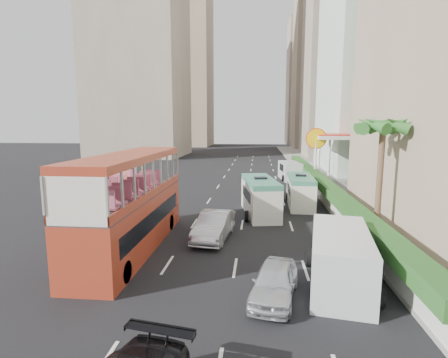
# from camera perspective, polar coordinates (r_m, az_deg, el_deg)

# --- Properties ---
(ground_plane) EXTENTS (200.00, 200.00, 0.00)m
(ground_plane) POSITION_cam_1_polar(r_m,az_deg,el_deg) (18.49, 3.50, -11.86)
(ground_plane) COLOR black
(ground_plane) RESTS_ON ground
(double_decker_bus) EXTENTS (2.50, 11.00, 5.06)m
(double_decker_bus) POSITION_cam_1_polar(r_m,az_deg,el_deg) (18.92, -14.93, -3.67)
(double_decker_bus) COLOR #A3331D
(double_decker_bus) RESTS_ON ground
(car_silver_lane_a) EXTENTS (2.17, 4.86, 1.55)m
(car_silver_lane_a) POSITION_cam_1_polar(r_m,az_deg,el_deg) (20.54, -1.62, -9.70)
(car_silver_lane_a) COLOR silver
(car_silver_lane_a) RESTS_ON ground
(car_silver_lane_b) EXTENTS (2.26, 4.09, 1.32)m
(car_silver_lane_b) POSITION_cam_1_polar(r_m,az_deg,el_deg) (14.20, 8.19, -18.68)
(car_silver_lane_b) COLOR silver
(car_silver_lane_b) RESTS_ON ground
(van_asset) EXTENTS (2.70, 4.93, 1.31)m
(van_asset) POSITION_cam_1_polar(r_m,az_deg,el_deg) (31.50, 7.08, -3.16)
(van_asset) COLOR silver
(van_asset) RESTS_ON ground
(minibus_near) EXTENTS (2.99, 6.23, 2.65)m
(minibus_near) POSITION_cam_1_polar(r_m,az_deg,el_deg) (25.65, 5.90, -2.90)
(minibus_near) COLOR silver
(minibus_near) RESTS_ON ground
(minibus_far) EXTENTS (1.95, 5.56, 2.45)m
(minibus_far) POSITION_cam_1_polar(r_m,az_deg,el_deg) (28.83, 12.35, -1.94)
(minibus_far) COLOR silver
(minibus_far) RESTS_ON ground
(panel_van_near) EXTENTS (3.11, 5.85, 2.22)m
(panel_van_near) POSITION_cam_1_polar(r_m,az_deg,el_deg) (15.44, 18.43, -12.20)
(panel_van_near) COLOR silver
(panel_van_near) RESTS_ON ground
(panel_van_far) EXTENTS (2.60, 5.32, 2.05)m
(panel_van_far) POSITION_cam_1_polar(r_m,az_deg,el_deg) (42.69, 10.72, 1.32)
(panel_van_far) COLOR silver
(panel_van_far) RESTS_ON ground
(sidewalk) EXTENTS (6.00, 120.00, 0.18)m
(sidewalk) POSITION_cam_1_polar(r_m,az_deg,el_deg) (43.60, 16.64, 0.02)
(sidewalk) COLOR #99968C
(sidewalk) RESTS_ON ground
(kerb_wall) EXTENTS (0.30, 44.00, 1.00)m
(kerb_wall) POSITION_cam_1_polar(r_m,az_deg,el_deg) (32.32, 15.50, -1.88)
(kerb_wall) COLOR silver
(kerb_wall) RESTS_ON sidewalk
(hedge) EXTENTS (1.10, 44.00, 0.70)m
(hedge) POSITION_cam_1_polar(r_m,az_deg,el_deg) (32.18, 15.56, -0.39)
(hedge) COLOR #2D6626
(hedge) RESTS_ON kerb_wall
(palm_tree) EXTENTS (0.36, 0.36, 6.40)m
(palm_tree) POSITION_cam_1_polar(r_m,az_deg,el_deg) (22.70, 24.07, 0.10)
(palm_tree) COLOR brown
(palm_tree) RESTS_ON sidewalk
(shell_station) EXTENTS (6.50, 8.00, 5.50)m
(shell_station) POSITION_cam_1_polar(r_m,az_deg,el_deg) (41.55, 18.68, 3.20)
(shell_station) COLOR silver
(shell_station) RESTS_ON ground
(tower_mid) EXTENTS (16.00, 16.00, 50.00)m
(tower_mid) POSITION_cam_1_polar(r_m,az_deg,el_deg) (79.44, 19.53, 21.86)
(tower_mid) COLOR tan
(tower_mid) RESTS_ON ground
(tower_far_a) EXTENTS (14.00, 14.00, 44.00)m
(tower_far_a) POSITION_cam_1_polar(r_m,az_deg,el_deg) (101.81, 15.50, 17.34)
(tower_far_a) COLOR tan
(tower_far_a) RESTS_ON ground
(tower_far_b) EXTENTS (14.00, 14.00, 40.00)m
(tower_far_b) POSITION_cam_1_polar(r_m,az_deg,el_deg) (123.13, 13.67, 14.95)
(tower_far_b) COLOR tan
(tower_far_b) RESTS_ON ground
(tower_left_a) EXTENTS (18.00, 18.00, 52.00)m
(tower_left_a) POSITION_cam_1_polar(r_m,az_deg,el_deg) (78.78, -13.92, 22.96)
(tower_left_a) COLOR tan
(tower_left_a) RESTS_ON ground
(tower_left_b) EXTENTS (16.00, 16.00, 46.00)m
(tower_left_b) POSITION_cam_1_polar(r_m,az_deg,el_deg) (110.86, -6.55, 17.40)
(tower_left_b) COLOR tan
(tower_left_b) RESTS_ON ground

